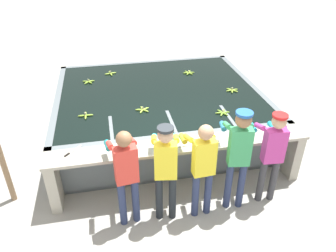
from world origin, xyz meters
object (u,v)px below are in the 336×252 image
object	(u,v)px
banana_bunch_floating_4	(223,113)
banana_bunch_floating_5	(232,90)
worker_0	(126,170)
banana_bunch_floating_0	(189,73)
banana_bunch_floating_1	(88,82)
banana_bunch_floating_2	(110,73)
worker_4	(272,150)
banana_bunch_floating_3	(143,110)
worker_1	(166,165)
worker_2	(203,163)
worker_3	(239,151)
banana_bunch_floating_6	(86,115)
banana_bunch_ledge_0	(281,131)
knife_1	(176,147)
knife_0	(70,152)

from	to	relation	value
banana_bunch_floating_4	banana_bunch_floating_5	bearing A→B (deg)	59.36
worker_0	banana_bunch_floating_0	distance (m)	3.85
banana_bunch_floating_1	banana_bunch_floating_5	world-z (taller)	same
banana_bunch_floating_2	banana_bunch_floating_5	bearing A→B (deg)	-30.49
worker_4	banana_bunch_floating_3	distance (m)	2.47
worker_1	banana_bunch_floating_0	size ratio (longest dim) A/B	5.80
worker_2	banana_bunch_floating_2	size ratio (longest dim) A/B	5.72
worker_2	banana_bunch_floating_3	bearing A→B (deg)	108.83
worker_4	banana_bunch_floating_0	distance (m)	3.40
worker_3	banana_bunch_floating_1	bearing A→B (deg)	123.25
banana_bunch_floating_0	banana_bunch_floating_6	bearing A→B (deg)	-145.36
banana_bunch_ledge_0	banana_bunch_floating_5	bearing A→B (deg)	96.99
banana_bunch_floating_2	banana_bunch_floating_4	xyz separation A→B (m)	(1.94, -2.36, -0.00)
banana_bunch_floating_4	knife_1	world-z (taller)	banana_bunch_floating_4
worker_2	worker_4	bearing A→B (deg)	4.63
banana_bunch_floating_6	banana_bunch_floating_3	bearing A→B (deg)	0.75
banana_bunch_ledge_0	knife_1	world-z (taller)	banana_bunch_ledge_0
worker_0	knife_0	size ratio (longest dim) A/B	5.82
banana_bunch_floating_5	banana_bunch_ledge_0	xyz separation A→B (m)	(0.21, -1.71, 0.00)
worker_0	banana_bunch_floating_2	distance (m)	3.73
banana_bunch_ledge_0	worker_1	bearing A→B (deg)	-164.29
worker_1	banana_bunch_floating_4	size ratio (longest dim) A/B	5.79
worker_2	banana_bunch_floating_4	xyz separation A→B (m)	(0.81, 1.42, -0.02)
worker_3	banana_bunch_floating_6	distance (m)	2.86
worker_3	banana_bunch_floating_0	xyz separation A→B (m)	(0.13, 3.41, -0.12)
worker_2	worker_4	xyz separation A→B (m)	(1.13, 0.09, 0.01)
knife_0	worker_4	bearing A→B (deg)	-11.26
worker_2	banana_bunch_floating_4	size ratio (longest dim) A/B	5.72
banana_bunch_floating_5	banana_bunch_floating_3	bearing A→B (deg)	-166.01
banana_bunch_floating_2	banana_bunch_floating_5	xyz separation A→B (m)	(2.47, -1.46, -0.00)
banana_bunch_floating_5	banana_bunch_floating_6	xyz separation A→B (m)	(-3.02, -0.50, 0.00)
worker_2	banana_bunch_floating_0	bearing A→B (deg)	78.68
worker_1	worker_4	distance (m)	1.67
worker_0	banana_bunch_floating_5	world-z (taller)	worker_0
worker_0	worker_3	world-z (taller)	worker_3
knife_0	banana_bunch_floating_0	bearing A→B (deg)	46.94
banana_bunch_ledge_0	knife_0	world-z (taller)	banana_bunch_ledge_0
banana_bunch_floating_4	banana_bunch_ledge_0	distance (m)	1.10
banana_bunch_floating_1	banana_bunch_floating_5	bearing A→B (deg)	-19.67
worker_4	banana_bunch_floating_0	size ratio (longest dim) A/B	5.71
banana_bunch_floating_1	banana_bunch_floating_4	bearing A→B (deg)	-38.82
worker_4	worker_2	bearing A→B (deg)	-175.37
worker_4	banana_bunch_floating_1	size ratio (longest dim) A/B	5.79
worker_1	banana_bunch_ledge_0	size ratio (longest dim) A/B	5.80
banana_bunch_floating_5	banana_bunch_floating_2	bearing A→B (deg)	149.51
worker_1	banana_bunch_floating_3	size ratio (longest dim) A/B	5.93
worker_1	banana_bunch_floating_4	world-z (taller)	worker_1
banana_bunch_floating_6	knife_1	xyz separation A→B (m)	(1.40, -1.30, -0.01)
banana_bunch_ledge_0	worker_0	bearing A→B (deg)	-167.91
knife_1	worker_2	bearing A→B (deg)	-61.81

